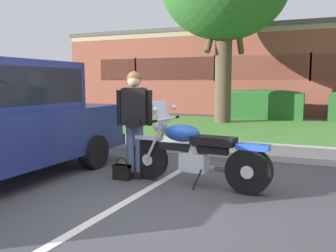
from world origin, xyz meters
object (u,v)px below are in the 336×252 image
object	(u,v)px
handbag	(122,171)
hedge_left	(262,104)
rider_person	(134,116)
motorcycle	(201,154)
brick_building	(312,72)

from	to	relation	value
handbag	hedge_left	xyz separation A→B (m)	(0.70, 10.20, 0.51)
rider_person	handbag	xyz separation A→B (m)	(-0.13, -0.20, -0.85)
motorcycle	handbag	bearing A→B (deg)	-174.01
brick_building	motorcycle	bearing A→B (deg)	-94.22
handbag	brick_building	distance (m)	16.76
motorcycle	brick_building	world-z (taller)	brick_building
rider_person	handbag	size ratio (longest dim) A/B	4.74
handbag	brick_building	xyz separation A→B (m)	(2.46, 16.46, 1.94)
motorcycle	rider_person	distance (m)	1.23
rider_person	hedge_left	distance (m)	10.02
brick_building	handbag	bearing A→B (deg)	-98.49
rider_person	brick_building	size ratio (longest dim) A/B	0.07
motorcycle	rider_person	world-z (taller)	rider_person
rider_person	brick_building	xyz separation A→B (m)	(2.33, 16.26, 1.09)
hedge_left	brick_building	bearing A→B (deg)	74.32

